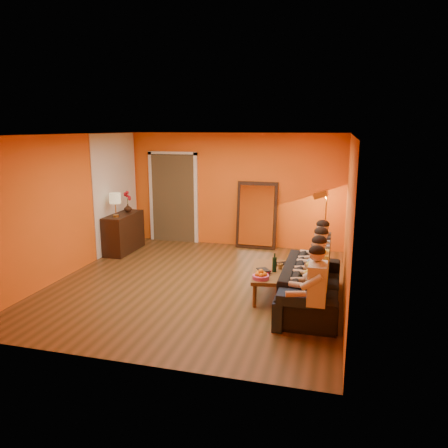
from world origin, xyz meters
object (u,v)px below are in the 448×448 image
(person_mid_right, at_px, (321,266))
(person_far_right, at_px, (322,256))
(table_lamp, at_px, (115,205))
(wine_bottle, at_px, (274,263))
(floor_lamp, at_px, (325,227))
(person_mid_left, at_px, (319,277))
(dog, at_px, (311,286))
(laptop, at_px, (285,264))
(vase, at_px, (128,208))
(mirror_frame, at_px, (257,215))
(tumbler, at_px, (280,266))
(coffee_table, at_px, (271,283))
(person_far_left, at_px, (317,291))
(sideboard, at_px, (124,233))
(sofa, at_px, (311,285))

(person_mid_right, bearing_deg, person_far_right, 90.00)
(table_lamp, relative_size, wine_bottle, 1.65)
(floor_lamp, bearing_deg, person_mid_left, -83.10)
(dog, bearing_deg, laptop, 104.25)
(person_mid_right, distance_m, vase, 4.86)
(mirror_frame, bearing_deg, tumbler, -71.23)
(person_mid_right, distance_m, laptop, 0.79)
(dog, bearing_deg, coffee_table, 130.48)
(person_far_right, relative_size, wine_bottle, 3.94)
(floor_lamp, distance_m, person_far_left, 3.42)
(wine_bottle, height_order, tumbler, wine_bottle)
(sideboard, distance_m, vase, 0.57)
(sofa, xyz_separation_m, coffee_table, (-0.66, 0.23, -0.11))
(table_lamp, bearing_deg, sideboard, 90.00)
(sideboard, relative_size, dog, 1.66)
(dog, relative_size, person_mid_right, 0.58)
(dog, relative_size, wine_bottle, 2.29)
(person_far_left, bearing_deg, wine_bottle, 122.07)
(coffee_table, bearing_deg, sideboard, 146.08)
(person_mid_left, xyz_separation_m, person_far_right, (0.00, 1.10, 0.00))
(laptop, bearing_deg, wine_bottle, -141.20)
(floor_lamp, height_order, vase, floor_lamp)
(mirror_frame, bearing_deg, sideboard, -158.84)
(mirror_frame, relative_size, person_far_right, 1.25)
(person_far_left, height_order, wine_bottle, person_far_left)
(sideboard, relative_size, person_mid_right, 0.97)
(person_mid_left, distance_m, tumbler, 1.05)
(mirror_frame, height_order, floor_lamp, mirror_frame)
(wine_bottle, bearing_deg, dog, -28.78)
(table_lamp, distance_m, coffee_table, 3.96)
(person_far_left, xyz_separation_m, tumbler, (-0.67, 1.35, -0.15))
(person_mid_right, bearing_deg, mirror_frame, 118.32)
(floor_lamp, xyz_separation_m, person_far_right, (0.03, -1.77, -0.11))
(coffee_table, height_order, person_mid_right, person_mid_right)
(floor_lamp, relative_size, person_far_left, 1.18)
(mirror_frame, relative_size, table_lamp, 2.98)
(table_lamp, xyz_separation_m, person_mid_right, (4.37, -1.55, -0.49))
(sideboard, bearing_deg, person_far_left, -34.03)
(vase, bearing_deg, table_lamp, -90.00)
(table_lamp, xyz_separation_m, dog, (4.25, -1.81, -0.75))
(coffee_table, bearing_deg, mirror_frame, 97.54)
(sofa, bearing_deg, table_lamp, 68.72)
(mirror_frame, height_order, wine_bottle, mirror_frame)
(mirror_frame, distance_m, wine_bottle, 2.98)
(sofa, bearing_deg, dog, -175.40)
(person_far_left, bearing_deg, dog, 97.95)
(sofa, distance_m, laptop, 0.76)
(dog, bearing_deg, tumbler, 117.87)
(sideboard, relative_size, wine_bottle, 3.81)
(table_lamp, height_order, sofa, table_lamp)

